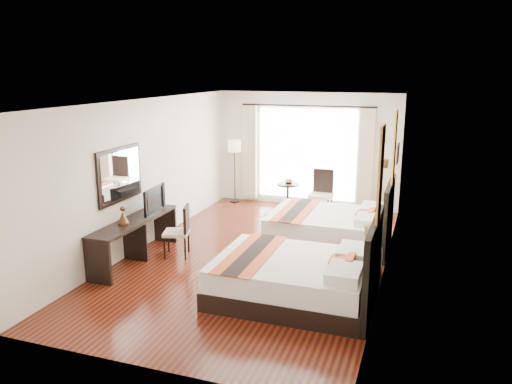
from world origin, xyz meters
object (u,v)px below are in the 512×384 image
(nightstand, at_px, (369,264))
(bed_near, at_px, (298,277))
(desk_chair, at_px, (178,241))
(console_desk, at_px, (135,240))
(television, at_px, (151,199))
(table_lamp, at_px, (371,233))
(floor_lamp, at_px, (235,150))
(window_chair, at_px, (321,203))
(side_table, at_px, (288,196))
(bed_far, at_px, (332,227))
(fruit_bowl, at_px, (289,182))
(vase, at_px, (366,247))

(nightstand, bearing_deg, bed_near, -127.91)
(desk_chair, bearing_deg, console_desk, 18.75)
(console_desk, bearing_deg, television, 87.92)
(table_lamp, bearing_deg, floor_lamp, 136.14)
(window_chair, bearing_deg, side_table, -111.51)
(bed_far, distance_m, nightstand, 1.69)
(bed_near, relative_size, console_desk, 1.06)
(desk_chair, distance_m, fruit_bowl, 3.90)
(fruit_bowl, distance_m, window_chair, 1.03)
(vase, height_order, side_table, side_table)
(nightstand, bearing_deg, vase, -106.52)
(nightstand, relative_size, fruit_bowl, 2.21)
(nightstand, distance_m, vase, 0.36)
(bed_far, distance_m, desk_chair, 3.00)
(window_chair, bearing_deg, floor_lamp, -102.78)
(table_lamp, bearing_deg, vase, -103.39)
(vase, height_order, window_chair, window_chair)
(table_lamp, distance_m, window_chair, 3.48)
(nightstand, distance_m, table_lamp, 0.52)
(window_chair, bearing_deg, vase, 23.85)
(bed_near, relative_size, table_lamp, 6.60)
(nightstand, distance_m, floor_lamp, 5.48)
(console_desk, height_order, desk_chair, desk_chair)
(bed_near, xyz_separation_m, desk_chair, (-2.52, 0.99, -0.05))
(table_lamp, height_order, fruit_bowl, table_lamp)
(bed_far, bearing_deg, vase, -62.06)
(television, distance_m, fruit_bowl, 4.00)
(bed_near, xyz_separation_m, television, (-3.11, 1.10, 0.65))
(floor_lamp, bearing_deg, desk_chair, -83.93)
(bed_near, bearing_deg, window_chair, 97.58)
(vase, xyz_separation_m, fruit_bowl, (-2.32, 3.71, 0.10))
(window_chair, bearing_deg, console_desk, -33.35)
(table_lamp, xyz_separation_m, television, (-4.01, -0.12, 0.25))
(desk_chair, bearing_deg, vase, 163.17)
(desk_chair, relative_size, window_chair, 0.88)
(desk_chair, xyz_separation_m, floor_lamp, (-0.42, 3.91, 1.06))
(television, bearing_deg, desk_chair, -105.61)
(floor_lamp, bearing_deg, table_lamp, -43.86)
(vase, relative_size, desk_chair, 0.12)
(television, bearing_deg, window_chair, -43.28)
(console_desk, xyz_separation_m, television, (0.02, 0.55, 0.62))
(desk_chair, height_order, side_table, desk_chair)
(bed_near, height_order, nightstand, bed_near)
(bed_far, distance_m, window_chair, 1.85)
(nightstand, distance_m, fruit_bowl, 4.31)
(nightstand, relative_size, vase, 4.07)
(desk_chair, distance_m, window_chair, 3.87)
(side_table, bearing_deg, window_chair, -22.10)
(nightstand, bearing_deg, television, -179.33)
(nightstand, relative_size, table_lamp, 1.36)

